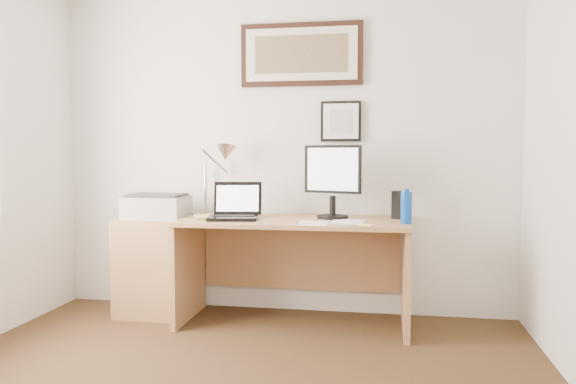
% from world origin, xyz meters
% --- Properties ---
extents(wall_back, '(3.50, 0.02, 2.50)m').
position_xyz_m(wall_back, '(0.00, 2.00, 1.25)').
color(wall_back, white).
rests_on(wall_back, ground).
extents(side_cabinet, '(0.50, 0.40, 0.73)m').
position_xyz_m(side_cabinet, '(-0.92, 1.68, 0.36)').
color(side_cabinet, '#A37044').
rests_on(side_cabinet, floor).
extents(water_bottle, '(0.07, 0.07, 0.21)m').
position_xyz_m(water_bottle, '(0.92, 1.51, 0.86)').
color(water_bottle, '#0D44A9').
rests_on(water_bottle, desk).
extents(bottle_cap, '(0.04, 0.04, 0.02)m').
position_xyz_m(bottle_cap, '(0.92, 1.51, 0.97)').
color(bottle_cap, '#0D44A9').
rests_on(bottle_cap, water_bottle).
extents(speaker, '(0.11, 0.10, 0.20)m').
position_xyz_m(speaker, '(0.88, 1.80, 0.85)').
color(speaker, black).
rests_on(speaker, desk).
extents(paper_sheet_a, '(0.20, 0.28, 0.00)m').
position_xyz_m(paper_sheet_a, '(0.32, 1.43, 0.75)').
color(paper_sheet_a, white).
rests_on(paper_sheet_a, desk).
extents(paper_sheet_b, '(0.22, 0.31, 0.00)m').
position_xyz_m(paper_sheet_b, '(0.54, 1.52, 0.75)').
color(paper_sheet_b, white).
rests_on(paper_sheet_b, desk).
extents(sticky_pad, '(0.10, 0.10, 0.01)m').
position_xyz_m(sticky_pad, '(0.66, 1.33, 0.76)').
color(sticky_pad, '#FFFA78').
rests_on(sticky_pad, desk).
extents(marker_pen, '(0.14, 0.06, 0.02)m').
position_xyz_m(marker_pen, '(0.60, 1.54, 0.76)').
color(marker_pen, white).
rests_on(marker_pen, desk).
extents(book, '(0.26, 0.30, 0.02)m').
position_xyz_m(book, '(-0.55, 1.55, 0.76)').
color(book, '#C4BC5C').
rests_on(book, desk).
extents(desk, '(1.60, 0.70, 0.75)m').
position_xyz_m(desk, '(0.15, 1.72, 0.51)').
color(desk, '#A37044').
rests_on(desk, floor).
extents(laptop, '(0.38, 0.35, 0.26)m').
position_xyz_m(laptop, '(-0.26, 1.57, 0.81)').
color(laptop, black).
rests_on(laptop, desk).
extents(lcd_monitor, '(0.41, 0.22, 0.52)m').
position_xyz_m(lcd_monitor, '(0.41, 1.72, 1.04)').
color(lcd_monitor, black).
rests_on(lcd_monitor, desk).
extents(printer, '(0.44, 0.34, 0.18)m').
position_xyz_m(printer, '(-0.90, 1.70, 0.82)').
color(printer, '#A6A6A9').
rests_on(printer, side_cabinet).
extents(desk_lamp, '(0.29, 0.27, 0.53)m').
position_xyz_m(desk_lamp, '(-0.41, 1.81, 1.19)').
color(desk_lamp, silver).
rests_on(desk_lamp, desk).
extents(picture_large, '(0.92, 0.04, 0.47)m').
position_xyz_m(picture_large, '(0.15, 1.97, 1.95)').
color(picture_large, black).
rests_on(picture_large, wall_back).
extents(picture_small, '(0.30, 0.03, 0.30)m').
position_xyz_m(picture_small, '(0.45, 1.97, 1.45)').
color(picture_small, black).
rests_on(picture_small, wall_back).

